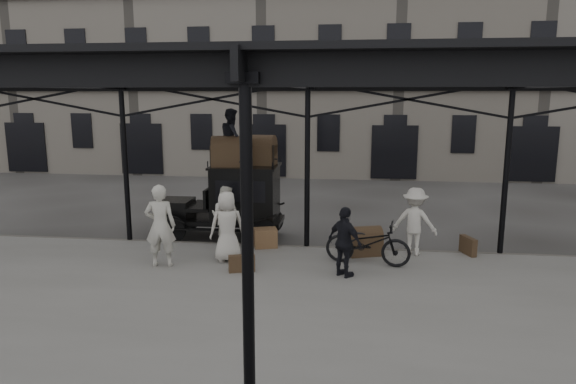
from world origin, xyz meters
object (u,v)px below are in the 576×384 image
at_px(porter_official, 345,242).
at_px(steamer_trunk_platform, 364,243).
at_px(porter_left, 160,226).
at_px(bicycle, 368,243).
at_px(steamer_trunk_roof_near, 229,154).
at_px(taxi, 235,198).

xyz_separation_m(porter_official, steamer_trunk_platform, (0.48, 1.66, -0.49)).
height_order(porter_left, bicycle, porter_left).
bearing_deg(bicycle, steamer_trunk_roof_near, 71.28).
distance_m(bicycle, steamer_trunk_platform, 0.79).
xyz_separation_m(bicycle, steamer_trunk_platform, (-0.06, 0.75, -0.23)).
xyz_separation_m(porter_left, steamer_trunk_roof_near, (1.03, 2.78, 1.40)).
relative_size(porter_left, steamer_trunk_roof_near, 2.03).
xyz_separation_m(porter_left, steamer_trunk_platform, (4.81, 1.46, -0.68)).
relative_size(porter_official, bicycle, 0.79).
xyz_separation_m(porter_official, bicycle, (0.54, 0.91, -0.26)).
distance_m(porter_official, steamer_trunk_roof_near, 4.73).
distance_m(bicycle, steamer_trunk_roof_near, 4.74).
distance_m(porter_left, porter_official, 4.34).
bearing_deg(bicycle, porter_official, 159.07).
xyz_separation_m(bicycle, steamer_trunk_roof_near, (-3.84, 2.07, 1.85)).
height_order(steamer_trunk_roof_near, steamer_trunk_platform, steamer_trunk_roof_near).
distance_m(taxi, bicycle, 4.45).
height_order(taxi, steamer_trunk_platform, taxi).
bearing_deg(steamer_trunk_platform, taxi, 138.96).
height_order(taxi, steamer_trunk_roof_near, steamer_trunk_roof_near).
relative_size(porter_left, steamer_trunk_platform, 2.35).
relative_size(taxi, steamer_trunk_platform, 4.36).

